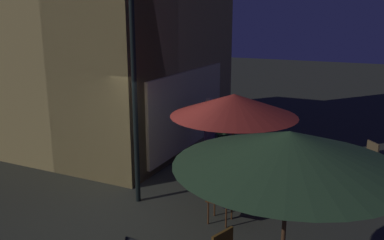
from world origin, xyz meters
TOP-DOWN VIEW (x-y plane):
  - ground_plane at (0.00, 0.00)m, footprint 60.00×60.00m
  - cafe_building at (3.06, 3.42)m, footprint 6.22×7.78m
  - street_lamp_near_corner at (0.59, 0.37)m, footprint 0.37×0.37m
  - cafe_table_0 at (1.21, -1.46)m, footprint 0.69×0.69m
  - cafe_table_2 at (3.31, -3.20)m, footprint 0.65×0.65m
  - patio_umbrella_0 at (1.21, -1.46)m, footprint 2.44×2.44m
  - patio_umbrella_1 at (-1.71, -3.13)m, footprint 2.54×2.54m
  - cafe_chair_0 at (1.30, -2.26)m, footprint 0.43×0.43m
  - cafe_chair_1 at (0.41, -1.50)m, footprint 0.45×0.45m
  - cafe_chair_4 at (2.87, -2.43)m, footprint 0.57×0.57m
  - cafe_chair_5 at (3.82, -3.85)m, footprint 0.56×0.56m
  - patron_standing_1 at (3.62, 0.07)m, footprint 0.33×0.33m
  - patron_standing_2 at (2.95, -0.59)m, footprint 0.33×0.33m

SIDE VIEW (x-z plane):
  - ground_plane at x=0.00m, z-range 0.00..0.00m
  - cafe_table_2 at x=3.31m, z-range 0.14..0.87m
  - cafe_chair_1 at x=0.41m, z-range 0.10..0.98m
  - cafe_chair_5 at x=3.82m, z-range 0.08..1.01m
  - cafe_table_0 at x=1.21m, z-range 0.16..0.93m
  - cafe_chair_4 at x=2.87m, z-range 0.09..1.00m
  - cafe_chair_0 at x=1.30m, z-range 0.11..1.05m
  - patron_standing_1 at x=3.62m, z-range 0.01..1.68m
  - patron_standing_2 at x=2.95m, z-range 0.01..1.83m
  - patio_umbrella_0 at x=1.21m, z-range 0.93..3.23m
  - patio_umbrella_1 at x=-1.71m, z-range 1.06..3.59m
  - street_lamp_near_corner at x=0.59m, z-range 1.10..5.77m
  - cafe_building at x=3.06m, z-range 0.00..7.74m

